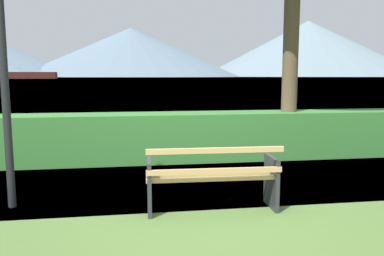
% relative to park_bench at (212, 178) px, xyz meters
% --- Properties ---
extents(ground_plane, '(1400.00, 1400.00, 0.00)m').
position_rel_park_bench_xyz_m(ground_plane, '(0.00, 0.06, -0.43)').
color(ground_plane, '#4C6B33').
extents(water_surface, '(620.00, 620.00, 0.00)m').
position_rel_park_bench_xyz_m(water_surface, '(0.00, 310.01, -0.42)').
color(water_surface, '#6B8EA3').
rests_on(water_surface, ground_plane).
extents(park_bench, '(1.69, 0.63, 0.87)m').
position_rel_park_bench_xyz_m(park_bench, '(0.00, 0.00, 0.00)').
color(park_bench, tan).
rests_on(park_bench, ground_plane).
extents(hedge_row, '(10.17, 0.89, 0.97)m').
position_rel_park_bench_xyz_m(hedge_row, '(0.00, 3.11, 0.06)').
color(hedge_row, '#387A33').
rests_on(hedge_row, ground_plane).
extents(distant_hills, '(830.28, 403.46, 89.87)m').
position_rel_park_bench_xyz_m(distant_hills, '(77.21, 572.36, 37.84)').
color(distant_hills, slate).
rests_on(distant_hills, ground_plane).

